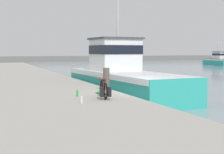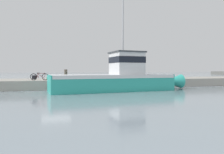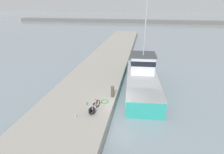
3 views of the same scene
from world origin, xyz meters
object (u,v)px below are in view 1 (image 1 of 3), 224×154
bicycle_touring (104,90)px  mooring_post (106,79)px  fishing_boat_main (121,76)px  water_bottle_by_bike (77,93)px  boat_orange_near (218,60)px  water_bottle_on_curb (82,100)px

bicycle_touring → mooring_post: size_ratio=1.65×
fishing_boat_main → bicycle_touring: bearing=-120.7°
water_bottle_by_bike → boat_orange_near: bearing=46.9°
fishing_boat_main → mooring_post: (-2.46, -4.39, 0.21)m
bicycle_touring → mooring_post: 2.72m
fishing_boat_main → bicycle_touring: 7.73m
fishing_boat_main → boat_orange_near: fishing_boat_main is taller
fishing_boat_main → bicycle_touring: size_ratio=7.68×
boat_orange_near → water_bottle_on_curb: (-36.64, -40.53, 0.03)m
fishing_boat_main → boat_orange_near: bearing=41.2°
mooring_post → water_bottle_on_curb: (-2.11, -3.44, -0.38)m
bicycle_touring → mooring_post: (0.98, 2.53, 0.19)m
fishing_boat_main → bicycle_touring: fishing_boat_main is taller
fishing_boat_main → water_bottle_on_curb: (-4.57, -7.83, -0.18)m
mooring_post → water_bottle_by_bike: size_ratio=3.95×
bicycle_touring → water_bottle_by_bike: (-0.83, 0.86, -0.19)m
fishing_boat_main → water_bottle_on_curb: 9.07m
bicycle_touring → fishing_boat_main: bearing=74.2°
water_bottle_on_curb → mooring_post: bearing=58.5°
water_bottle_on_curb → fishing_boat_main: bearing=59.8°
mooring_post → boat_orange_near: bearing=47.1°
fishing_boat_main → boat_orange_near: (32.07, 32.70, -0.21)m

